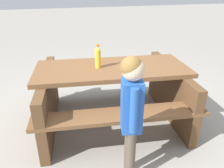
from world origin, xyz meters
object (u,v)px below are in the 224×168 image
child_in_coat (131,106)px  picnic_table (112,90)px  soda_bottle (98,57)px  hotdog_tray (129,64)px

child_in_coat → picnic_table: bearing=82.7°
picnic_table → child_in_coat: child_in_coat is taller
picnic_table → soda_bottle: (-0.16, 0.02, 0.43)m
picnic_table → child_in_coat: 0.98m
picnic_table → soda_bottle: size_ratio=7.15×
picnic_table → child_in_coat: (-0.12, -0.92, 0.30)m
soda_bottle → child_in_coat: (0.04, -0.95, -0.13)m
hotdog_tray → child_in_coat: child_in_coat is taller
soda_bottle → child_in_coat: 0.96m
picnic_table → hotdog_tray: (0.21, -0.04, 0.34)m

